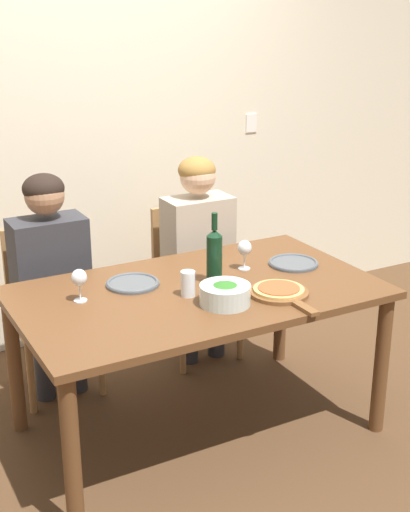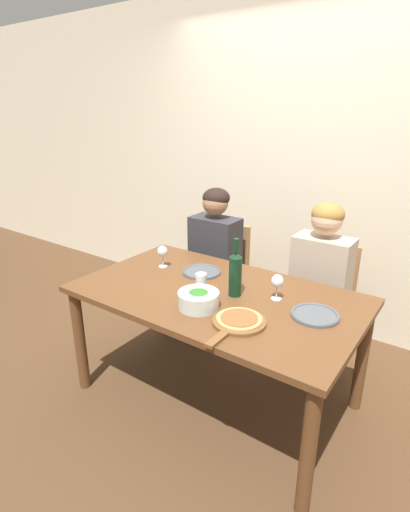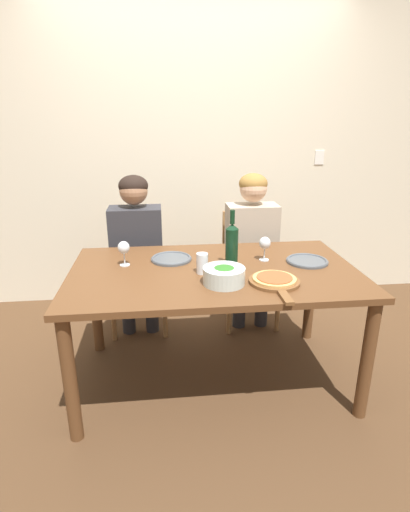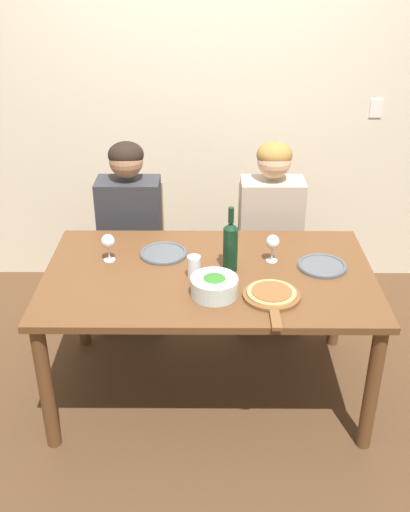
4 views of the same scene
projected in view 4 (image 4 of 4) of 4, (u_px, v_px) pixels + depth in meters
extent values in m
plane|color=#4C331E|center=(209.00, 387.00, 3.38)|extent=(40.00, 40.00, 0.00)
cube|color=beige|center=(209.00, 92.00, 3.92)|extent=(10.00, 0.05, 2.70)
cube|color=white|center=(376.00, 108.00, 3.93)|extent=(0.08, 0.01, 0.12)
cube|color=brown|center=(209.00, 276.00, 3.04)|extent=(1.67, 0.97, 0.04)
cylinder|color=brown|center=(46.00, 388.00, 2.84)|extent=(0.07, 0.07, 0.71)
cylinder|color=brown|center=(372.00, 389.00, 2.83)|extent=(0.07, 0.07, 0.71)
cylinder|color=brown|center=(80.00, 293.00, 3.59)|extent=(0.07, 0.07, 0.71)
cylinder|color=brown|center=(338.00, 294.00, 3.59)|extent=(0.07, 0.07, 0.71)
cube|color=#9E7042|center=(133.00, 261.00, 3.83)|extent=(0.42, 0.42, 0.04)
cube|color=#9E7042|center=(134.00, 214.00, 3.89)|extent=(0.38, 0.03, 0.45)
cylinder|color=#9E7042|center=(101.00, 305.00, 3.77)|extent=(0.04, 0.04, 0.40)
cylinder|color=#9E7042|center=(162.00, 306.00, 3.76)|extent=(0.04, 0.04, 0.40)
cylinder|color=#9E7042|center=(110.00, 275.00, 4.10)|extent=(0.04, 0.04, 0.40)
cylinder|color=#9E7042|center=(166.00, 275.00, 4.10)|extent=(0.04, 0.04, 0.40)
cube|color=#9E7042|center=(268.00, 261.00, 3.83)|extent=(0.42, 0.42, 0.04)
cube|color=#9E7042|center=(267.00, 214.00, 3.88)|extent=(0.38, 0.03, 0.45)
cylinder|color=#9E7042|center=(239.00, 306.00, 3.76)|extent=(0.04, 0.04, 0.40)
cylinder|color=#9E7042|center=(299.00, 306.00, 3.76)|extent=(0.04, 0.04, 0.40)
cylinder|color=#9E7042|center=(236.00, 276.00, 4.10)|extent=(0.04, 0.04, 0.40)
cylinder|color=#9E7042|center=(292.00, 276.00, 4.09)|extent=(0.04, 0.04, 0.40)
cylinder|color=#28282D|center=(119.00, 294.00, 3.85)|extent=(0.10, 0.10, 0.43)
cylinder|color=#28282D|center=(147.00, 294.00, 3.85)|extent=(0.10, 0.10, 0.43)
cube|color=#2D2D33|center=(130.00, 221.00, 3.68)|extent=(0.38, 0.22, 0.54)
cylinder|color=#2D2D33|center=(93.00, 262.00, 3.53)|extent=(0.07, 0.31, 0.14)
cylinder|color=#2D2D33|center=(160.00, 262.00, 3.53)|extent=(0.07, 0.31, 0.14)
sphere|color=#9E7051|center=(126.00, 161.00, 3.49)|extent=(0.20, 0.20, 0.20)
ellipsoid|color=black|center=(126.00, 155.00, 3.48)|extent=(0.21, 0.21, 0.15)
cylinder|color=#28282D|center=(254.00, 294.00, 3.85)|extent=(0.10, 0.10, 0.43)
cylinder|color=#28282D|center=(282.00, 294.00, 3.85)|extent=(0.10, 0.10, 0.43)
cube|color=tan|center=(271.00, 222.00, 3.67)|extent=(0.38, 0.22, 0.54)
cylinder|color=tan|center=(239.00, 262.00, 3.53)|extent=(0.07, 0.31, 0.14)
cylinder|color=tan|center=(307.00, 262.00, 3.53)|extent=(0.07, 0.31, 0.14)
sphere|color=#DBAD89|center=(274.00, 161.00, 3.49)|extent=(0.20, 0.20, 0.20)
ellipsoid|color=olive|center=(274.00, 155.00, 3.48)|extent=(0.21, 0.21, 0.15)
cylinder|color=black|center=(230.00, 249.00, 3.00)|extent=(0.07, 0.07, 0.23)
cone|color=black|center=(231.00, 226.00, 2.94)|extent=(0.07, 0.07, 0.03)
cylinder|color=black|center=(231.00, 215.00, 2.91)|extent=(0.03, 0.03, 0.08)
cylinder|color=silver|center=(214.00, 286.00, 2.82)|extent=(0.23, 0.23, 0.09)
ellipsoid|color=#2D6B23|center=(214.00, 286.00, 2.82)|extent=(0.18, 0.18, 0.10)
cylinder|color=#4C5156|center=(164.00, 254.00, 3.19)|extent=(0.25, 0.25, 0.01)
torus|color=#4C5156|center=(163.00, 253.00, 3.19)|extent=(0.25, 0.25, 0.02)
cylinder|color=#4C5156|center=(322.00, 266.00, 3.07)|extent=(0.25, 0.25, 0.01)
torus|color=#4C5156|center=(322.00, 265.00, 3.07)|extent=(0.25, 0.25, 0.02)
cylinder|color=brown|center=(271.00, 296.00, 2.82)|extent=(0.27, 0.27, 0.02)
cube|color=brown|center=(276.00, 320.00, 2.64)|extent=(0.04, 0.14, 0.02)
cylinder|color=tan|center=(272.00, 293.00, 2.81)|extent=(0.23, 0.23, 0.01)
cylinder|color=#AD4C28|center=(272.00, 291.00, 2.81)|extent=(0.19, 0.19, 0.01)
cylinder|color=silver|center=(110.00, 260.00, 3.14)|extent=(0.06, 0.06, 0.01)
cylinder|color=silver|center=(109.00, 253.00, 3.12)|extent=(0.01, 0.01, 0.07)
ellipsoid|color=silver|center=(108.00, 241.00, 3.09)|extent=(0.07, 0.07, 0.08)
ellipsoid|color=maroon|center=(108.00, 243.00, 3.09)|extent=(0.06, 0.06, 0.03)
cylinder|color=silver|center=(272.00, 261.00, 3.13)|extent=(0.06, 0.06, 0.01)
cylinder|color=silver|center=(272.00, 254.00, 3.11)|extent=(0.01, 0.01, 0.07)
ellipsoid|color=silver|center=(273.00, 242.00, 3.08)|extent=(0.07, 0.07, 0.08)
ellipsoid|color=maroon|center=(273.00, 244.00, 3.09)|extent=(0.06, 0.06, 0.03)
cylinder|color=silver|center=(194.00, 267.00, 2.96)|extent=(0.07, 0.07, 0.12)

